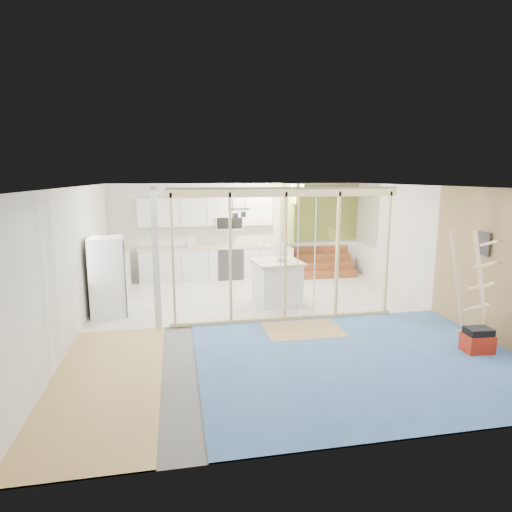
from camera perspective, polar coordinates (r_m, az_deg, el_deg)
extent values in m
cube|color=slate|center=(8.42, 1.79, -8.73)|extent=(7.00, 8.00, 0.01)
cube|color=white|center=(7.95, 1.90, 9.25)|extent=(7.00, 8.00, 0.01)
cube|color=white|center=(11.98, -2.34, 3.43)|extent=(7.00, 0.01, 2.60)
cube|color=white|center=(4.40, 13.45, -9.38)|extent=(7.00, 0.01, 2.60)
cube|color=white|center=(8.09, -23.14, -0.84)|extent=(0.01, 8.00, 2.60)
cube|color=white|center=(9.48, 22.97, 0.72)|extent=(0.01, 8.00, 2.60)
cube|color=silver|center=(10.29, -0.64, -5.07)|extent=(7.00, 4.00, 0.02)
cube|color=#487AB1|center=(6.95, 13.83, -13.25)|extent=(5.00, 4.00, 0.02)
cube|color=#D5B56D|center=(6.46, -19.37, -15.43)|extent=(1.50, 4.00, 0.02)
cube|color=tan|center=(7.99, 6.29, -9.73)|extent=(1.40, 1.00, 0.01)
cube|color=beige|center=(8.03, 4.01, 8.53)|extent=(4.40, 0.09, 0.18)
cube|color=beige|center=(8.47, 3.79, -8.27)|extent=(4.40, 0.09, 0.06)
cube|color=silver|center=(7.90, -13.19, -0.52)|extent=(0.12, 0.14, 2.60)
cube|color=beige|center=(7.90, -11.01, -0.44)|extent=(0.04, 0.09, 2.40)
cube|color=beige|center=(7.96, -3.44, -0.18)|extent=(0.04, 0.09, 2.40)
cube|color=beige|center=(8.16, 3.90, 0.07)|extent=(0.05, 0.09, 2.40)
cube|color=beige|center=(8.48, 10.78, 0.31)|extent=(0.04, 0.09, 2.40)
cube|color=beige|center=(8.92, 17.07, 0.53)|extent=(0.04, 0.09, 2.40)
cylinder|color=silver|center=(8.12, 3.26, -0.54)|extent=(0.02, 0.02, 2.35)
cylinder|color=silver|center=(8.36, 7.84, -0.30)|extent=(0.02, 0.02, 2.35)
cylinder|color=silver|center=(8.24, 5.58, -0.41)|extent=(0.02, 0.02, 2.35)
cube|color=silver|center=(11.72, -6.45, -1.04)|extent=(3.60, 0.60, 0.88)
cube|color=beige|center=(11.64, -6.50, 1.20)|extent=(3.66, 0.64, 0.05)
cube|color=silver|center=(10.72, -18.35, -2.61)|extent=(0.60, 1.60, 0.88)
cube|color=beige|center=(10.62, -18.50, -0.17)|extent=(0.64, 1.64, 0.05)
cube|color=silver|center=(11.64, -6.64, 5.89)|extent=(3.60, 0.34, 0.75)
cube|color=silver|center=(11.69, -3.65, 4.48)|extent=(0.72, 0.38, 0.36)
cube|color=black|center=(11.50, -3.53, 4.38)|extent=(0.68, 0.02, 0.30)
cube|color=olive|center=(11.75, 4.28, 5.73)|extent=(0.10, 0.90, 1.60)
cube|color=silver|center=(11.94, 4.19, -0.74)|extent=(0.10, 0.90, 0.90)
cube|color=olive|center=(11.04, 5.27, 8.27)|extent=(0.10, 0.50, 0.50)
cube|color=olive|center=(12.48, 8.68, 5.68)|extent=(2.20, 0.04, 1.60)
cube|color=silver|center=(12.65, 8.52, -0.19)|extent=(2.20, 0.04, 0.90)
cube|color=brown|center=(12.00, 9.46, -2.51)|extent=(1.70, 0.26, 0.20)
cube|color=brown|center=(12.19, 9.07, -1.33)|extent=(1.70, 0.26, 0.20)
cube|color=brown|center=(12.39, 8.69, -0.18)|extent=(1.70, 0.26, 0.20)
cube|color=brown|center=(12.60, 8.32, 0.93)|extent=(1.70, 0.26, 0.20)
torus|color=black|center=(9.79, -2.30, 6.26)|extent=(0.52, 0.52, 0.02)
cylinder|color=black|center=(9.75, -3.19, 7.71)|extent=(0.01, 0.01, 0.50)
cylinder|color=black|center=(9.80, -1.43, 7.74)|extent=(0.01, 0.01, 0.50)
cylinder|color=#35353A|center=(9.69, -2.79, 5.32)|extent=(0.14, 0.14, 0.14)
cylinder|color=#35353A|center=(9.92, -1.69, 5.57)|extent=(0.12, 0.12, 0.12)
cube|color=tan|center=(7.91, 30.83, -1.73)|extent=(0.02, 4.00, 2.60)
cube|color=#35353A|center=(8.27, 28.07, 1.46)|extent=(0.04, 0.30, 0.40)
cylinder|color=#FFEABF|center=(11.21, 5.57, 9.27)|extent=(0.32, 0.32, 0.08)
cube|color=white|center=(9.07, -19.22, -2.65)|extent=(0.78, 0.76, 1.60)
cube|color=#35353A|center=(9.02, -17.10, -2.59)|extent=(0.11, 0.64, 1.57)
cube|color=white|center=(9.41, 2.82, -3.80)|extent=(0.98, 0.98, 0.90)
cube|color=beige|center=(9.30, 2.84, -0.82)|extent=(1.09, 1.09, 0.05)
imported|color=silver|center=(9.33, 3.38, -0.42)|extent=(0.27, 0.27, 0.06)
imported|color=#B5BBC9|center=(11.54, -9.09, 2.01)|extent=(0.17, 0.17, 0.33)
imported|color=silver|center=(11.81, 1.27, 2.05)|extent=(0.12, 0.12, 0.21)
cube|color=#AB230F|center=(7.81, 27.41, -10.32)|extent=(0.45, 0.35, 0.31)
cube|color=black|center=(7.75, 27.54, -8.88)|extent=(0.41, 0.30, 0.11)
cube|color=#DBBF86|center=(7.75, 25.40, -3.99)|extent=(0.46, 0.08, 1.91)
cube|color=#DBBF86|center=(8.01, 27.83, -3.76)|extent=(0.46, 0.08, 1.91)
cube|color=#DBBF86|center=(8.10, 26.53, -8.70)|extent=(0.46, 0.08, 0.13)
cube|color=#DBBF86|center=(8.04, 27.18, -6.16)|extent=(0.46, 0.08, 0.13)
cube|color=#DBBF86|center=(8.00, 27.83, -3.58)|extent=(0.46, 0.08, 0.13)
cube|color=#DBBF86|center=(7.97, 28.49, -0.98)|extent=(0.46, 0.08, 0.13)
cube|color=#DBBF86|center=(7.96, 29.14, 1.64)|extent=(0.46, 0.08, 0.13)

